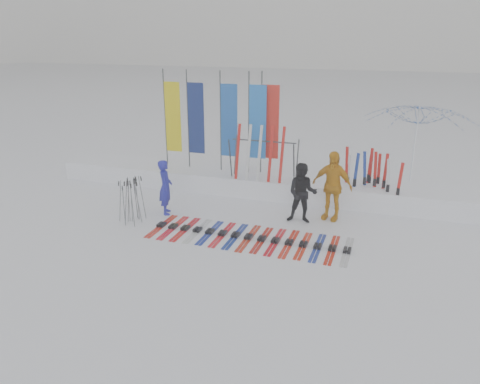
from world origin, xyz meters
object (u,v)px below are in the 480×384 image
(person_blue, at_px, (165,187))
(ski_rack, at_px, (264,154))
(person_black, at_px, (302,193))
(person_yellow, at_px, (332,186))
(tent_canopy, at_px, (415,151))
(ski_row, at_px, (249,237))

(person_blue, relative_size, ski_rack, 0.77)
(person_blue, height_order, ski_rack, ski_rack)
(person_blue, xyz_separation_m, person_black, (3.78, 0.58, 0.04))
(person_blue, distance_m, person_yellow, 4.62)
(tent_canopy, bearing_deg, person_blue, -150.49)
(ski_rack, bearing_deg, person_blue, -134.45)
(person_yellow, relative_size, ski_rack, 0.94)
(person_blue, bearing_deg, ski_rack, -71.29)
(person_black, relative_size, ski_rack, 0.81)
(person_blue, distance_m, tent_canopy, 7.61)
(ski_row, bearing_deg, person_yellow, 48.92)
(person_yellow, bearing_deg, ski_row, -117.06)
(ski_row, distance_m, ski_rack, 3.49)
(person_black, bearing_deg, person_blue, -176.18)
(person_black, xyz_separation_m, tent_canopy, (2.81, 3.15, 0.66))
(person_black, xyz_separation_m, ski_rack, (-1.56, 1.68, 0.56))
(person_yellow, height_order, ski_row, person_yellow)
(tent_canopy, distance_m, ski_row, 6.20)
(ski_rack, bearing_deg, person_black, -47.16)
(person_yellow, height_order, ski_rack, person_yellow)
(person_black, bearing_deg, person_yellow, 29.85)
(person_black, relative_size, ski_row, 0.33)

